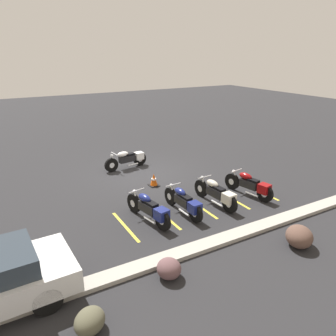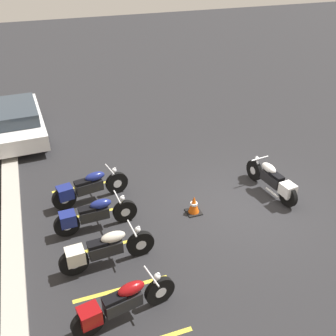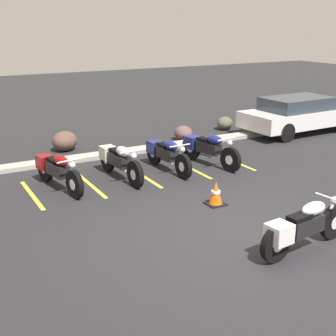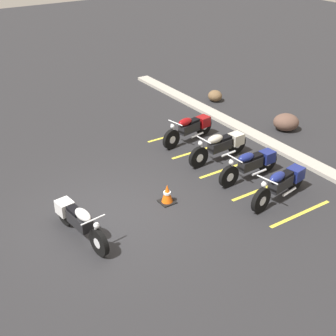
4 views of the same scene
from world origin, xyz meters
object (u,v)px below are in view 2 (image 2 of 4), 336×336
(parked_bike_2, at_px, (92,215))
(parked_bike_1, at_px, (103,250))
(traffic_cone, at_px, (194,205))
(motorcycle_white_featured, at_px, (273,180))
(parked_bike_0, at_px, (120,304))
(parked_bike_3, at_px, (87,188))
(car_white, at_px, (16,120))

(parked_bike_2, bearing_deg, parked_bike_1, -92.20)
(parked_bike_1, bearing_deg, traffic_cone, 19.20)
(parked_bike_1, bearing_deg, motorcycle_white_featured, 9.56)
(parked_bike_0, xyz_separation_m, traffic_cone, (2.73, -2.73, -0.21))
(parked_bike_1, distance_m, parked_bike_2, 1.38)
(parked_bike_0, height_order, traffic_cone, parked_bike_0)
(traffic_cone, bearing_deg, parked_bike_3, 60.22)
(parked_bike_3, xyz_separation_m, car_white, (5.00, 1.71, 0.21))
(parked_bike_2, distance_m, car_white, 6.47)
(parked_bike_3, bearing_deg, car_white, 98.75)
(motorcycle_white_featured, relative_size, car_white, 0.50)
(parked_bike_0, xyz_separation_m, parked_bike_1, (1.60, -0.00, 0.01))
(parked_bike_2, height_order, car_white, car_white)
(car_white, bearing_deg, motorcycle_white_featured, -135.30)
(car_white, relative_size, traffic_cone, 8.21)
(motorcycle_white_featured, xyz_separation_m, parked_bike_3, (1.44, 5.16, 0.01))
(parked_bike_1, relative_size, traffic_cone, 4.21)
(parked_bike_0, relative_size, parked_bike_3, 0.98)
(parked_bike_2, bearing_deg, parked_bike_0, -92.21)
(parked_bike_3, relative_size, traffic_cone, 4.19)
(parked_bike_0, height_order, parked_bike_3, parked_bike_3)
(parked_bike_0, height_order, parked_bike_2, parked_bike_0)
(car_white, xyz_separation_m, traffic_cone, (-6.51, -4.34, -0.43))
(parked_bike_0, bearing_deg, traffic_cone, 34.78)
(parked_bike_2, bearing_deg, car_white, 102.29)
(motorcycle_white_featured, relative_size, parked_bike_1, 0.97)
(car_white, bearing_deg, traffic_cone, -148.42)
(motorcycle_white_featured, relative_size, parked_bike_0, 0.99)
(motorcycle_white_featured, xyz_separation_m, parked_bike_0, (-2.80, 5.25, 0.01))
(parked_bike_0, bearing_deg, parked_bike_3, 78.47)
(traffic_cone, bearing_deg, car_white, 33.72)
(parked_bike_0, xyz_separation_m, parked_bike_2, (2.98, -0.00, -0.01))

